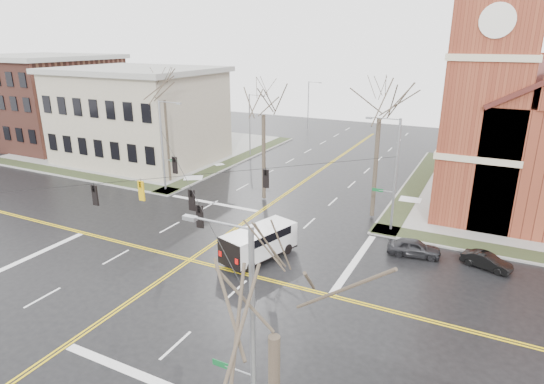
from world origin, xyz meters
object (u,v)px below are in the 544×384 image
at_px(signal_pole_ne, 393,172).
at_px(parked_car_b, 486,261).
at_px(signal_pole_nw, 163,143).
at_px(tree_nw_far, 163,95).
at_px(signal_pole_se, 248,336).
at_px(tree_ne, 380,111).
at_px(tree_nw_near, 263,109).
at_px(streetlight_north_a, 251,123).
at_px(streetlight_north_b, 309,104).
at_px(cargo_van, 262,240).
at_px(tree_se, 274,324).
at_px(parked_car_a, 414,248).

relative_size(signal_pole_ne, parked_car_b, 2.79).
xyz_separation_m(signal_pole_nw, tree_nw_far, (-1.74, 2.63, 4.41)).
bearing_deg(signal_pole_se, tree_ne, 94.47).
distance_m(signal_pole_ne, tree_nw_near, 13.29).
xyz_separation_m(streetlight_north_a, streetlight_north_b, (0.00, 20.00, 0.00)).
distance_m(cargo_van, tree_nw_far, 22.27).
bearing_deg(tree_se, tree_ne, 98.13).
distance_m(signal_pole_nw, signal_pole_se, 32.28).
relative_size(cargo_van, parked_car_b, 1.90).
height_order(signal_pole_nw, tree_nw_far, tree_nw_far).
relative_size(streetlight_north_b, cargo_van, 1.31).
height_order(tree_nw_far, tree_ne, tree_nw_far).
bearing_deg(signal_pole_ne, streetlight_north_a, 143.10).
distance_m(signal_pole_ne, signal_pole_nw, 22.64).
xyz_separation_m(streetlight_north_b, cargo_van, (14.95, -45.27, -3.18)).
relative_size(signal_pole_se, tree_se, 0.91).
relative_size(signal_pole_se, tree_nw_far, 0.69).
xyz_separation_m(cargo_van, parked_car_a, (9.66, 5.04, -0.66)).
xyz_separation_m(streetlight_north_a, tree_se, (23.87, -41.29, 2.69)).
bearing_deg(parked_car_b, tree_ne, 75.84).
bearing_deg(tree_nw_far, streetlight_north_b, 85.94).
bearing_deg(parked_car_b, signal_pole_se, 176.66).
bearing_deg(tree_nw_near, tree_nw_far, 177.73).
distance_m(parked_car_b, tree_ne, 14.00).
bearing_deg(signal_pole_se, tree_se, -43.35).
bearing_deg(tree_ne, signal_pole_nw, -173.70).
bearing_deg(signal_pole_nw, tree_nw_near, 12.10).
distance_m(cargo_van, tree_se, 19.25).
xyz_separation_m(signal_pole_ne, streetlight_north_b, (-21.97, 36.50, -0.48)).
height_order(parked_car_b, tree_nw_far, tree_nw_far).
height_order(streetlight_north_a, cargo_van, streetlight_north_a).
relative_size(signal_pole_se, parked_car_b, 2.79).
bearing_deg(parked_car_a, signal_pole_nw, 71.62).
bearing_deg(tree_ne, parked_car_a, -52.53).
relative_size(signal_pole_ne, streetlight_north_b, 1.12).
bearing_deg(streetlight_north_b, signal_pole_nw, -91.05).
bearing_deg(tree_ne, cargo_van, -114.57).
height_order(tree_nw_near, tree_ne, tree_ne).
relative_size(streetlight_north_b, tree_se, 0.81).
bearing_deg(parked_car_b, tree_nw_near, 91.63).
bearing_deg(streetlight_north_b, signal_pole_ne, -58.95).
bearing_deg(streetlight_north_a, streetlight_north_b, 90.00).
distance_m(signal_pole_se, tree_nw_far, 35.65).
relative_size(cargo_van, tree_ne, 0.48).
xyz_separation_m(streetlight_north_b, parked_car_a, (24.61, -40.23, -3.84)).
relative_size(signal_pole_nw, tree_nw_far, 0.69).
bearing_deg(parked_car_b, streetlight_north_b, 53.69).
height_order(streetlight_north_b, tree_ne, tree_ne).
height_order(signal_pole_se, parked_car_a, signal_pole_se).
height_order(tree_ne, tree_se, tree_ne).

